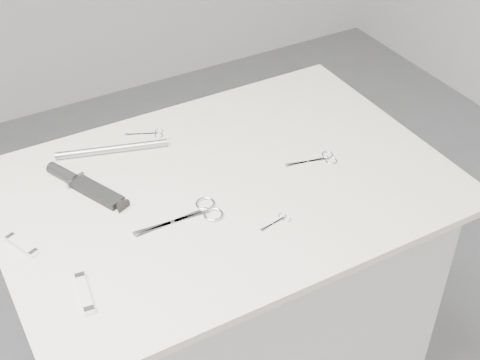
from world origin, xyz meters
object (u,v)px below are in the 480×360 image
pocket_knife_a (85,293)px  metal_rail (112,149)px  pocket_knife_b (22,245)px  embroidery_scissors_a (320,159)px  tiny_scissors (278,221)px  plinth (227,321)px  sheathed_knife (81,184)px  embroidery_scissors_b (150,134)px  large_shears (196,214)px

pocket_knife_a → metal_rail: size_ratio=0.39×
pocket_knife_b → metal_rail: 0.35m
embroidery_scissors_a → tiny_scissors: (-0.20, -0.14, -0.00)m
tiny_scissors → pocket_knife_a: pocket_knife_a is taller
plinth → metal_rail: (-0.18, 0.23, 0.48)m
sheathed_knife → metal_rail: bearing=-73.5°
embroidery_scissors_a → embroidery_scissors_b: bearing=149.3°
plinth → pocket_knife_a: size_ratio=8.82×
pocket_knife_a → pocket_knife_b: bearing=28.3°
tiny_scissors → sheathed_knife: size_ratio=0.35×
embroidery_scissors_b → metal_rail: size_ratio=0.35×
tiny_scissors → pocket_knife_b: size_ratio=0.90×
sheathed_knife → pocket_knife_b: size_ratio=2.54×
tiny_scissors → metal_rail: (-0.21, 0.40, 0.01)m
metal_rail → pocket_knife_a: bearing=-117.0°
metal_rail → sheathed_knife: bearing=-139.4°
plinth → large_shears: size_ratio=4.71×
embroidery_scissors_b → tiny_scissors: 0.44m
plinth → tiny_scissors: bearing=-77.4°
large_shears → embroidery_scissors_a: size_ratio=1.54×
embroidery_scissors_b → pocket_knife_a: size_ratio=0.90×
plinth → embroidery_scissors_a: 0.53m
embroidery_scissors_b → sheathed_knife: bearing=-126.8°
plinth → metal_rail: bearing=127.1°
embroidery_scissors_b → metal_rail: metal_rail is taller
plinth → embroidery_scissors_a: embroidery_scissors_a is taller
tiny_scissors → metal_rail: bearing=108.4°
pocket_knife_b → embroidery_scissors_a: bearing=-116.6°
tiny_scissors → sheathed_knife: (-0.32, 0.31, 0.01)m
embroidery_scissors_a → sheathed_knife: bearing=174.4°
plinth → sheathed_knife: bearing=152.9°
plinth → embroidery_scissors_b: size_ratio=9.83×
plinth → sheathed_knife: 0.57m
large_shears → embroidery_scissors_a: 0.34m
large_shears → embroidery_scissors_b: size_ratio=2.09×
sheathed_knife → metal_rail: size_ratio=0.81×
sheathed_knife → pocket_knife_b: (-0.17, -0.13, -0.00)m
embroidery_scissors_b → plinth: bearing=-50.6°
embroidery_scissors_a → pocket_knife_a: size_ratio=1.21×
tiny_scissors → embroidery_scissors_b: bearing=94.1°
large_shears → pocket_knife_a: 0.30m
plinth → pocket_knife_b: bearing=177.9°
embroidery_scissors_b → pocket_knife_a: 0.53m
pocket_knife_b → plinth: bearing=-114.6°
tiny_scissors → sheathed_knife: sheathed_knife is taller
embroidery_scissors_b → sheathed_knife: sheathed_knife is taller
embroidery_scissors_a → sheathed_knife: size_ratio=0.58×
sheathed_knife → pocket_knife_b: bearing=103.4°
embroidery_scissors_a → large_shears: bearing=-161.3°
tiny_scissors → pocket_knife_a: (-0.42, 0.00, 0.00)m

